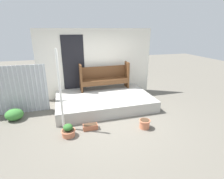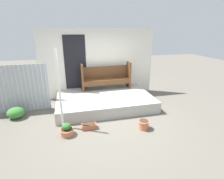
{
  "view_description": "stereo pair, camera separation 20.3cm",
  "coord_description": "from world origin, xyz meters",
  "px_view_note": "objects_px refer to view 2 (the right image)",
  "views": [
    {
      "loc": [
        -1.18,
        -4.47,
        2.58
      ],
      "look_at": [
        0.22,
        0.37,
        0.82
      ],
      "focal_mm": 28.0,
      "sensor_mm": 36.0,
      "label": 1
    },
    {
      "loc": [
        -0.98,
        -4.52,
        2.58
      ],
      "look_at": [
        0.22,
        0.37,
        0.82
      ],
      "focal_mm": 28.0,
      "sensor_mm": 36.0,
      "label": 2
    }
  ],
  "objects_px": {
    "shrub_by_fence": "(16,113)",
    "flower_pot_left": "(67,130)",
    "support_post": "(60,91)",
    "planter_box_rect": "(89,126)",
    "flower_pot_middle": "(144,124)",
    "bench": "(106,76)"
  },
  "relations": [
    {
      "from": "flower_pot_left",
      "to": "shrub_by_fence",
      "type": "height_order",
      "value": "shrub_by_fence"
    },
    {
      "from": "flower_pot_middle",
      "to": "shrub_by_fence",
      "type": "relative_size",
      "value": 0.61
    },
    {
      "from": "shrub_by_fence",
      "to": "flower_pot_left",
      "type": "bearing_deg",
      "value": -41.16
    },
    {
      "from": "flower_pot_middle",
      "to": "shrub_by_fence",
      "type": "xyz_separation_m",
      "value": [
        -3.52,
        1.5,
        0.03
      ]
    },
    {
      "from": "flower_pot_middle",
      "to": "bench",
      "type": "bearing_deg",
      "value": 101.54
    },
    {
      "from": "flower_pot_left",
      "to": "shrub_by_fence",
      "type": "xyz_separation_m",
      "value": [
        -1.5,
        1.31,
        0.02
      ]
    },
    {
      "from": "flower_pot_left",
      "to": "flower_pot_middle",
      "type": "distance_m",
      "value": 2.03
    },
    {
      "from": "support_post",
      "to": "flower_pot_left",
      "type": "xyz_separation_m",
      "value": [
        0.1,
        -0.42,
        -0.93
      ]
    },
    {
      "from": "bench",
      "to": "flower_pot_middle",
      "type": "height_order",
      "value": "bench"
    },
    {
      "from": "flower_pot_left",
      "to": "planter_box_rect",
      "type": "xyz_separation_m",
      "value": [
        0.59,
        0.16,
        -0.07
      ]
    },
    {
      "from": "flower_pot_left",
      "to": "shrub_by_fence",
      "type": "bearing_deg",
      "value": 138.84
    },
    {
      "from": "support_post",
      "to": "planter_box_rect",
      "type": "relative_size",
      "value": 5.46
    },
    {
      "from": "flower_pot_middle",
      "to": "shrub_by_fence",
      "type": "distance_m",
      "value": 3.83
    },
    {
      "from": "support_post",
      "to": "shrub_by_fence",
      "type": "xyz_separation_m",
      "value": [
        -1.4,
        0.89,
        -0.9
      ]
    },
    {
      "from": "bench",
      "to": "flower_pot_left",
      "type": "bearing_deg",
      "value": -124.32
    },
    {
      "from": "flower_pot_left",
      "to": "bench",
      "type": "bearing_deg",
      "value": 56.69
    },
    {
      "from": "flower_pot_left",
      "to": "flower_pot_middle",
      "type": "xyz_separation_m",
      "value": [
        2.02,
        -0.18,
        -0.01
      ]
    },
    {
      "from": "flower_pot_left",
      "to": "flower_pot_middle",
      "type": "bearing_deg",
      "value": -5.19
    },
    {
      "from": "support_post",
      "to": "planter_box_rect",
      "type": "xyz_separation_m",
      "value": [
        0.69,
        -0.26,
        -1.0
      ]
    },
    {
      "from": "bench",
      "to": "flower_pot_middle",
      "type": "bearing_deg",
      "value": -79.48
    },
    {
      "from": "flower_pot_left",
      "to": "planter_box_rect",
      "type": "height_order",
      "value": "flower_pot_left"
    },
    {
      "from": "flower_pot_middle",
      "to": "flower_pot_left",
      "type": "bearing_deg",
      "value": 174.81
    }
  ]
}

